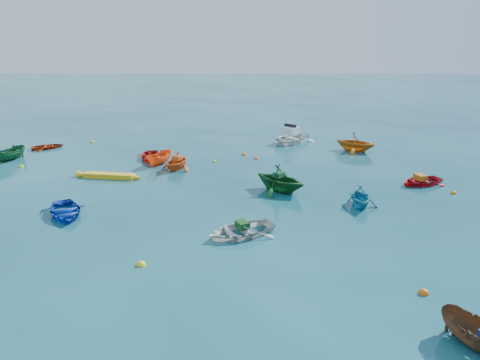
{
  "coord_description": "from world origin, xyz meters",
  "views": [
    {
      "loc": [
        0.21,
        -22.25,
        9.28
      ],
      "look_at": [
        0.0,
        5.0,
        0.4
      ],
      "focal_mm": 35.0,
      "sensor_mm": 36.0,
      "label": 1
    }
  ],
  "objects_px": {
    "dinghy_blue_sw": "(65,215)",
    "motorboat_white": "(290,142)",
    "dinghy_white_near": "(241,235)",
    "kayak_yellow": "(109,178)"
  },
  "relations": [
    {
      "from": "dinghy_white_near",
      "to": "dinghy_blue_sw",
      "type": "bearing_deg",
      "value": -133.87
    },
    {
      "from": "dinghy_blue_sw",
      "to": "dinghy_white_near",
      "type": "xyz_separation_m",
      "value": [
        9.14,
        -2.34,
        0.0
      ]
    },
    {
      "from": "dinghy_blue_sw",
      "to": "motorboat_white",
      "type": "distance_m",
      "value": 21.06
    },
    {
      "from": "dinghy_blue_sw",
      "to": "motorboat_white",
      "type": "bearing_deg",
      "value": 24.21
    },
    {
      "from": "dinghy_white_near",
      "to": "kayak_yellow",
      "type": "distance_m",
      "value": 12.23
    },
    {
      "from": "kayak_yellow",
      "to": "motorboat_white",
      "type": "xyz_separation_m",
      "value": [
        12.67,
        10.01,
        0.0
      ]
    },
    {
      "from": "dinghy_blue_sw",
      "to": "motorboat_white",
      "type": "xyz_separation_m",
      "value": [
        13.22,
        16.39,
        0.0
      ]
    },
    {
      "from": "dinghy_white_near",
      "to": "motorboat_white",
      "type": "bearing_deg",
      "value": 138.17
    },
    {
      "from": "dinghy_blue_sw",
      "to": "kayak_yellow",
      "type": "bearing_deg",
      "value": 58.18
    },
    {
      "from": "dinghy_blue_sw",
      "to": "dinghy_white_near",
      "type": "relative_size",
      "value": 0.97
    }
  ]
}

